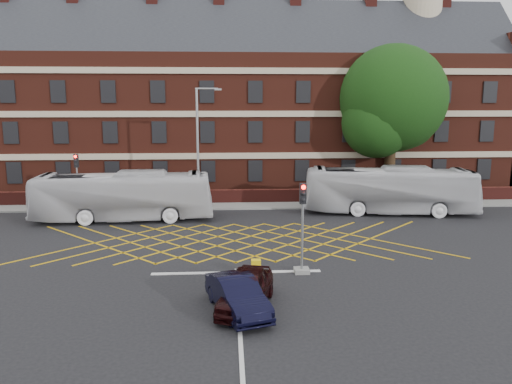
{
  "coord_description": "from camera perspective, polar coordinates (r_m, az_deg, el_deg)",
  "views": [
    {
      "loc": [
        -0.38,
        -26.03,
        7.91
      ],
      "look_at": [
        1.22,
        1.5,
        2.97
      ],
      "focal_mm": 35.0,
      "sensor_mm": 36.0,
      "label": 1
    }
  ],
  "objects": [
    {
      "name": "bus_left",
      "position": [
        34.94,
        -14.89,
        -0.46
      ],
      "size": [
        12.14,
        3.38,
        3.35
      ],
      "primitive_type": "imported",
      "rotation": [
        0.0,
        0.0,
        1.62
      ],
      "color": "silver",
      "rests_on": "ground"
    },
    {
      "name": "victorian_building",
      "position": [
        48.03,
        -2.61,
        10.07
      ],
      "size": [
        51.0,
        12.17,
        20.4
      ],
      "color": "#501E14",
      "rests_on": "ground"
    },
    {
      "name": "car_maroon",
      "position": [
        19.8,
        -1.18,
        -11.09
      ],
      "size": [
        2.75,
        4.6,
        1.47
      ],
      "primitive_type": "imported",
      "rotation": [
        0.0,
        0.0,
        -0.25
      ],
      "color": "black",
      "rests_on": "ground"
    },
    {
      "name": "traffic_light_far",
      "position": [
        38.41,
        -19.68,
        0.36
      ],
      "size": [
        0.7,
        0.7,
        4.27
      ],
      "color": "slate",
      "rests_on": "ground"
    },
    {
      "name": "deciduous_tree",
      "position": [
        43.74,
        15.27,
        9.46
      ],
      "size": [
        8.92,
        8.92,
        12.72
      ],
      "color": "black",
      "rests_on": "ground"
    },
    {
      "name": "far_pavement",
      "position": [
        38.83,
        -2.69,
        -1.51
      ],
      "size": [
        60.0,
        3.0,
        0.12
      ],
      "primitive_type": "cube",
      "color": "slate",
      "rests_on": "ground"
    },
    {
      "name": "street_lamp",
      "position": [
        36.23,
        -6.52,
        2.43
      ],
      "size": [
        2.25,
        1.0,
        8.94
      ],
      "color": "slate",
      "rests_on": "ground"
    },
    {
      "name": "car_navy",
      "position": [
        19.43,
        -2.14,
        -11.69
      ],
      "size": [
        2.66,
        4.38,
        1.36
      ],
      "primitive_type": "imported",
      "rotation": [
        0.0,
        0.0,
        0.32
      ],
      "color": "black",
      "rests_on": "ground"
    },
    {
      "name": "boundary_wall",
      "position": [
        39.72,
        -2.71,
        -0.53
      ],
      "size": [
        56.0,
        0.5,
        1.1
      ],
      "primitive_type": "cube",
      "color": "#4E1914",
      "rests_on": "ground"
    },
    {
      "name": "bus_right",
      "position": [
        37.18,
        15.02,
        0.2
      ],
      "size": [
        12.5,
        4.66,
        3.4
      ],
      "primitive_type": "imported",
      "rotation": [
        0.0,
        0.0,
        1.42
      ],
      "color": "silver",
      "rests_on": "ground"
    },
    {
      "name": "centre_line",
      "position": [
        17.87,
        -1.83,
        -16.07
      ],
      "size": [
        0.15,
        14.0,
        0.02
      ],
      "primitive_type": "cube",
      "color": "silver",
      "rests_on": "ground"
    },
    {
      "name": "traffic_light_near",
      "position": [
        23.43,
        5.31,
        -5.08
      ],
      "size": [
        0.7,
        0.7,
        4.27
      ],
      "color": "slate",
      "rests_on": "ground"
    },
    {
      "name": "ground",
      "position": [
        27.21,
        -2.39,
        -6.75
      ],
      "size": [
        120.0,
        120.0,
        0.0
      ],
      "primitive_type": "plane",
      "color": "black",
      "rests_on": "ground"
    },
    {
      "name": "stop_line",
      "position": [
        23.88,
        -2.25,
        -9.16
      ],
      "size": [
        8.0,
        0.3,
        0.02
      ],
      "primitive_type": "cube",
      "color": "silver",
      "rests_on": "ground"
    },
    {
      "name": "box_junction_hatching",
      "position": [
        29.12,
        -2.46,
        -5.59
      ],
      "size": [
        8.22,
        8.22,
        0.02
      ],
      "primitive_type": "cube",
      "rotation": [
        0.0,
        0.0,
        0.79
      ],
      "color": "#CC990C",
      "rests_on": "ground"
    },
    {
      "name": "utility_cabinet",
      "position": [
        23.25,
        -0.0,
        -8.69
      ],
      "size": [
        0.44,
        0.37,
        0.79
      ],
      "primitive_type": "cube",
      "color": "yellow",
      "rests_on": "ground"
    },
    {
      "name": "direction_signs",
      "position": [
        40.07,
        -22.2,
        0.02
      ],
      "size": [
        1.1,
        0.16,
        2.2
      ],
      "color": "gray",
      "rests_on": "ground"
    }
  ]
}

